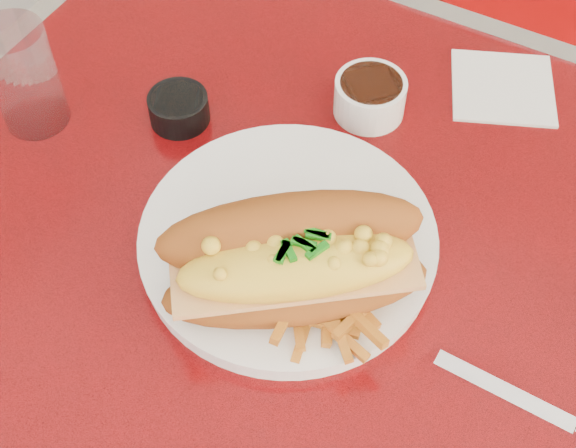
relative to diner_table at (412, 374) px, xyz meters
The scene contains 11 objects.
diner_table is the anchor object (origin of this frame).
booth_bench_far 0.87m from the diner_table, 90.00° to the left, with size 1.20×0.51×0.90m.
dinner_plate 0.23m from the diner_table, behind, with size 0.31×0.31×0.02m.
mac_hoagie 0.26m from the diner_table, 151.41° to the right, with size 0.26×0.24×0.11m.
fries_pile 0.22m from the diner_table, 148.64° to the right, with size 0.12×0.10×0.03m, color orange, non-canonical shape.
fork 0.20m from the diner_table, behind, with size 0.02×0.13×0.00m.
gravy_ramekin 0.31m from the diner_table, 129.58° to the left, with size 0.11×0.11×0.04m.
sauce_cup_left 0.40m from the diner_table, 166.59° to the left, with size 0.07×0.07×0.03m.
water_tumbler 0.53m from the diner_table, behind, with size 0.07×0.07×0.13m, color silver.
knife 0.23m from the diner_table, 21.65° to the right, with size 0.21×0.02×0.01m.
paper_napkin 0.35m from the diner_table, 97.59° to the left, with size 0.12×0.12×0.00m, color white.
Camera 1 is at (0.07, -0.41, 1.43)m, focal length 50.00 mm.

